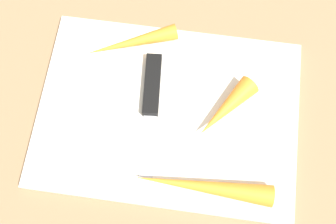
{
  "coord_description": "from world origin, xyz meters",
  "views": [
    {
      "loc": [
        -0.03,
        0.18,
        0.55
      ],
      "look_at": [
        0.0,
        0.0,
        0.01
      ],
      "focal_mm": 43.85,
      "sensor_mm": 36.0,
      "label": 1
    }
  ],
  "objects_px": {
    "knife": "(152,93)",
    "carrot_medium": "(132,42)",
    "carrot_shortest": "(226,109)",
    "cutting_board": "(168,113)",
    "carrot_longest": "(203,187)"
  },
  "relations": [
    {
      "from": "knife",
      "to": "carrot_longest",
      "type": "relative_size",
      "value": 1.14
    },
    {
      "from": "knife",
      "to": "carrot_medium",
      "type": "height_order",
      "value": "carrot_medium"
    },
    {
      "from": "carrot_shortest",
      "to": "carrot_medium",
      "type": "bearing_deg",
      "value": -83.62
    },
    {
      "from": "cutting_board",
      "to": "carrot_medium",
      "type": "relative_size",
      "value": 2.75
    },
    {
      "from": "carrot_shortest",
      "to": "cutting_board",
      "type": "bearing_deg",
      "value": -45.41
    },
    {
      "from": "cutting_board",
      "to": "carrot_medium",
      "type": "height_order",
      "value": "carrot_medium"
    },
    {
      "from": "cutting_board",
      "to": "carrot_shortest",
      "type": "distance_m",
      "value": 0.08
    },
    {
      "from": "carrot_shortest",
      "to": "knife",
      "type": "bearing_deg",
      "value": -59.44
    },
    {
      "from": "carrot_longest",
      "to": "carrot_shortest",
      "type": "distance_m",
      "value": 0.11
    },
    {
      "from": "knife",
      "to": "carrot_shortest",
      "type": "height_order",
      "value": "carrot_shortest"
    },
    {
      "from": "cutting_board",
      "to": "carrot_shortest",
      "type": "xyz_separation_m",
      "value": [
        -0.08,
        -0.01,
        0.02
      ]
    },
    {
      "from": "cutting_board",
      "to": "knife",
      "type": "height_order",
      "value": "knife"
    },
    {
      "from": "carrot_medium",
      "to": "carrot_longest",
      "type": "bearing_deg",
      "value": 99.3
    },
    {
      "from": "knife",
      "to": "carrot_medium",
      "type": "relative_size",
      "value": 1.54
    },
    {
      "from": "carrot_shortest",
      "to": "carrot_longest",
      "type": "bearing_deg",
      "value": 26.98
    }
  ]
}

